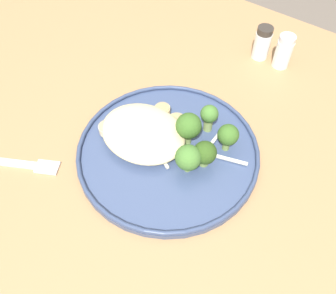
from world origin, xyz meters
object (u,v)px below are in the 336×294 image
Objects in this scene: dinner_plate at (168,151)px; broccoli_floret_near_rim at (188,158)px; broccoli_floret_beside_noodles at (189,126)px; seared_scallop_large_seared at (177,122)px; broccoli_floret_tall_stalk at (209,116)px; seared_scallop_tilted_round at (162,110)px; salt_shaker at (284,51)px; seared_scallop_on_noodles at (106,130)px; broccoli_floret_rear_charred at (228,135)px; dinner_fork at (6,162)px; broccoli_floret_right_tilted at (205,153)px; seared_scallop_front_small at (132,116)px; pepper_shaker at (263,43)px; seared_scallop_tiny_bay at (153,140)px; seared_scallop_center_golden at (119,134)px.

dinner_plate is 5.69× the size of broccoli_floret_near_rim.
broccoli_floret_beside_noodles is 0.05m from broccoli_floret_near_rim.
seared_scallop_large_seared is 0.65× the size of broccoli_floret_tall_stalk.
salt_shaker is at bearing -112.54° from seared_scallop_tilted_round.
salt_shaker is (-0.15, -0.34, 0.01)m from seared_scallop_on_noodles.
broccoli_floret_rear_charred is 0.07m from broccoli_floret_near_rim.
seared_scallop_large_seared is at bearing -129.85° from dinner_fork.
broccoli_floret_rear_charred is at bearing -105.20° from broccoli_floret_right_tilted.
seared_scallop_front_small is 0.15m from broccoli_floret_right_tilted.
pepper_shaker is (0.04, 0.00, 0.00)m from salt_shaker.
seared_scallop_tilted_round is 0.12m from broccoli_floret_near_rim.
seared_scallop_front_small is at bearing 27.26° from seared_scallop_large_seared.
broccoli_floret_right_tilted is at bearing 91.56° from salt_shaker.
broccoli_floret_near_rim reaches higher than seared_scallop_tilted_round.
seared_scallop_tiny_bay is 0.06m from seared_scallop_large_seared.
pepper_shaker is at bearing -107.78° from seared_scallop_front_small.
broccoli_floret_right_tilted is (-0.09, -0.02, 0.02)m from seared_scallop_tiny_bay.
seared_scallop_tiny_bay is 0.80× the size of seared_scallop_center_golden.
dinner_plate is 10.09× the size of seared_scallop_on_noodles.
broccoli_floret_beside_noodles is at bearing 91.79° from pepper_shaker.
pepper_shaker is at bearing -107.64° from seared_scallop_on_noodles.
broccoli_floret_rear_charred is (-0.15, -0.08, 0.02)m from seared_scallop_center_golden.
broccoli_floret_rear_charred reaches higher than dinner_fork.
seared_scallop_tilted_round is 0.26m from dinner_fork.
broccoli_floret_near_rim is (-0.13, 0.03, 0.02)m from seared_scallop_front_small.
seared_scallop_on_noodles is at bearing 40.24° from broccoli_floret_tall_stalk.
dinner_plate is 0.03m from seared_scallop_tiny_bay.
seared_scallop_front_small is (0.06, -0.02, 0.00)m from seared_scallop_tiny_bay.
pepper_shaker is (0.01, -0.27, -0.02)m from broccoli_floret_beside_noodles.
seared_scallop_center_golden and seared_scallop_front_small have the same top height.
broccoli_floret_right_tilted is at bearing 154.89° from broccoli_floret_beside_noodles.
salt_shaker reaches higher than seared_scallop_large_seared.
seared_scallop_on_noodles is at bearing 21.30° from seared_scallop_tiny_bay.
broccoli_floret_right_tilted is at bearing 153.55° from seared_scallop_large_seared.
seared_scallop_tiny_bay is at bearing 83.88° from pepper_shaker.
seared_scallop_tiny_bay is 0.46× the size of broccoli_floret_tall_stalk.
dinner_plate is 0.06m from seared_scallop_large_seared.
seared_scallop_tilted_round is 0.40× the size of salt_shaker.
seared_scallop_front_small is (0.09, -0.02, 0.01)m from dinner_plate.
broccoli_floret_beside_noodles reaches higher than broccoli_floret_rear_charred.
dinner_fork is (0.14, 0.22, -0.02)m from seared_scallop_tilted_round.
broccoli_floret_tall_stalk reaches higher than broccoli_floret_right_tilted.
seared_scallop_center_golden is 0.17× the size of dinner_fork.
broccoli_floret_tall_stalk is (-0.01, -0.04, -0.01)m from broccoli_floret_beside_noodles.
pepper_shaker is (0.02, -0.23, -0.01)m from broccoli_floret_tall_stalk.
broccoli_floret_rear_charred is 0.83× the size of broccoli_floret_beside_noodles.
salt_shaker is at bearing -103.98° from seared_scallop_tiny_bay.
broccoli_floret_right_tilted is 0.29m from salt_shaker.
salt_shaker reaches higher than broccoli_floret_right_tilted.
pepper_shaker is (-0.11, -0.34, 0.01)m from seared_scallop_on_noodles.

